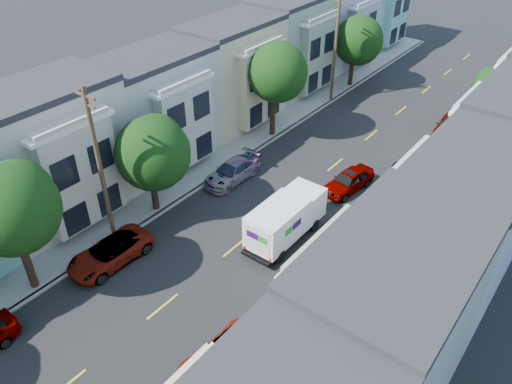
% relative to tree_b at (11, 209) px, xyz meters
% --- Properties ---
extents(ground, '(160.00, 160.00, 0.00)m').
position_rel_tree_b_xyz_m(ground, '(6.30, 3.29, -5.51)').
color(ground, black).
rests_on(ground, ground).
extents(road_slab, '(12.00, 70.00, 0.02)m').
position_rel_tree_b_xyz_m(road_slab, '(6.30, 18.29, -5.50)').
color(road_slab, black).
rests_on(road_slab, ground).
extents(curb_left, '(0.30, 70.00, 0.15)m').
position_rel_tree_b_xyz_m(curb_left, '(0.25, 18.29, -5.43)').
color(curb_left, gray).
rests_on(curb_left, ground).
extents(curb_right, '(0.30, 70.00, 0.15)m').
position_rel_tree_b_xyz_m(curb_right, '(12.35, 18.29, -5.43)').
color(curb_right, gray).
rests_on(curb_right, ground).
extents(sidewalk_left, '(2.60, 70.00, 0.15)m').
position_rel_tree_b_xyz_m(sidewalk_left, '(-1.05, 18.29, -5.43)').
color(sidewalk_left, gray).
rests_on(sidewalk_left, ground).
extents(sidewalk_right, '(2.60, 70.00, 0.15)m').
position_rel_tree_b_xyz_m(sidewalk_right, '(13.65, 18.29, -5.43)').
color(sidewalk_right, gray).
rests_on(sidewalk_right, ground).
extents(centerline, '(0.12, 70.00, 0.01)m').
position_rel_tree_b_xyz_m(centerline, '(6.30, 18.29, -5.51)').
color(centerline, gold).
rests_on(centerline, ground).
extents(townhouse_row_left, '(5.00, 70.00, 8.50)m').
position_rel_tree_b_xyz_m(townhouse_row_left, '(-4.85, 18.29, -5.51)').
color(townhouse_row_left, '#B0ADC0').
rests_on(townhouse_row_left, ground).
extents(townhouse_row_right, '(5.00, 70.00, 8.50)m').
position_rel_tree_b_xyz_m(townhouse_row_right, '(17.45, 18.29, -5.51)').
color(townhouse_row_right, '#B0ADC0').
rests_on(townhouse_row_right, ground).
extents(tree_b, '(4.68, 4.68, 7.87)m').
position_rel_tree_b_xyz_m(tree_b, '(0.00, 0.00, 0.00)').
color(tree_b, black).
rests_on(tree_b, ground).
extents(tree_c, '(4.70, 4.70, 6.84)m').
position_rel_tree_b_xyz_m(tree_c, '(0.00, 9.03, -1.03)').
color(tree_c, black).
rests_on(tree_c, ground).
extents(tree_d, '(4.70, 4.70, 7.97)m').
position_rel_tree_b_xyz_m(tree_d, '(-0.00, 22.19, 0.09)').
color(tree_d, black).
rests_on(tree_d, ground).
extents(tree_e, '(4.70, 4.70, 7.04)m').
position_rel_tree_b_xyz_m(tree_e, '(0.00, 35.56, -0.83)').
color(tree_e, black).
rests_on(tree_e, ground).
extents(tree_far_r, '(2.94, 2.94, 5.63)m').
position_rel_tree_b_xyz_m(tree_far_r, '(13.20, 33.20, -1.40)').
color(tree_far_r, black).
rests_on(tree_far_r, ground).
extents(utility_pole_near, '(1.60, 0.26, 10.00)m').
position_rel_tree_b_xyz_m(utility_pole_near, '(0.00, 5.29, -0.35)').
color(utility_pole_near, '#42301E').
rests_on(utility_pole_near, ground).
extents(utility_pole_far, '(1.60, 0.26, 10.00)m').
position_rel_tree_b_xyz_m(utility_pole_far, '(0.00, 31.29, -0.35)').
color(utility_pole_far, '#42301E').
rests_on(utility_pole_far, ground).
extents(fedex_truck, '(2.23, 5.80, 2.78)m').
position_rel_tree_b_xyz_m(fedex_truck, '(8.22, 11.84, -3.95)').
color(fedex_truck, silver).
rests_on(fedex_truck, ground).
extents(lead_sedan, '(2.40, 4.78, 1.48)m').
position_rel_tree_b_xyz_m(lead_sedan, '(8.67, 18.95, -4.77)').
color(lead_sedan, black).
rests_on(lead_sedan, ground).
extents(parked_left_c, '(2.51, 5.15, 1.41)m').
position_rel_tree_b_xyz_m(parked_left_c, '(1.40, 3.88, -4.80)').
color(parked_left_c, silver).
rests_on(parked_left_c, ground).
extents(parked_left_d, '(2.03, 4.73, 1.41)m').
position_rel_tree_b_xyz_m(parked_left_d, '(1.40, 14.94, -4.80)').
color(parked_left_d, '#350806').
rests_on(parked_left_d, ground).
extents(parked_right_b, '(2.57, 4.84, 1.30)m').
position_rel_tree_b_xyz_m(parked_right_b, '(11.20, 2.38, -4.86)').
color(parked_right_b, silver).
rests_on(parked_right_b, ground).
extents(parked_right_c, '(1.67, 3.83, 1.24)m').
position_rel_tree_b_xyz_m(parked_right_c, '(11.20, 21.66, -4.89)').
color(parked_right_c, black).
rests_on(parked_right_c, ground).
extents(parked_right_d, '(2.12, 4.68, 1.48)m').
position_rel_tree_b_xyz_m(parked_right_d, '(11.20, 31.51, -4.77)').
color(parked_right_d, black).
rests_on(parked_right_d, ground).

